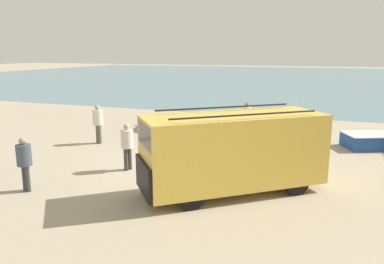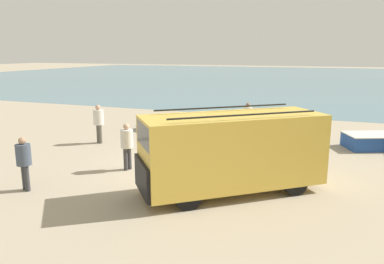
% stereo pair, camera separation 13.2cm
% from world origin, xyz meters
% --- Properties ---
extents(ground_plane, '(200.00, 200.00, 0.00)m').
position_xyz_m(ground_plane, '(0.00, 0.00, 0.00)').
color(ground_plane, tan).
extents(sea_water, '(120.00, 80.00, 0.01)m').
position_xyz_m(sea_water, '(0.00, 52.00, 0.00)').
color(sea_water, slate).
rests_on(sea_water, ground_plane).
extents(parked_van, '(5.39, 4.87, 2.51)m').
position_xyz_m(parked_van, '(2.38, -1.89, 1.30)').
color(parked_van, gold).
rests_on(parked_van, ground_plane).
extents(fishing_rowboat_2, '(4.86, 3.10, 0.69)m').
position_xyz_m(fishing_rowboat_2, '(-2.72, 5.43, 0.34)').
color(fishing_rowboat_2, '#234CA3').
rests_on(fishing_rowboat_2, ground_plane).
extents(fisherman_0, '(0.44, 0.44, 1.67)m').
position_xyz_m(fisherman_0, '(-3.52, -3.98, 1.00)').
color(fisherman_0, '#38383D').
rests_on(fisherman_0, ground_plane).
extents(fisherman_1, '(0.44, 0.44, 1.69)m').
position_xyz_m(fisherman_1, '(-1.66, -1.08, 1.01)').
color(fisherman_1, '#38383D').
rests_on(fisherman_1, ground_plane).
extents(fisherman_2, '(0.43, 0.43, 1.64)m').
position_xyz_m(fisherman_2, '(1.07, 6.22, 0.98)').
color(fisherman_2, '#38383D').
rests_on(fisherman_2, ground_plane).
extents(fisherman_3, '(0.47, 0.47, 1.79)m').
position_xyz_m(fisherman_3, '(-4.94, 1.97, 1.07)').
color(fisherman_3, '#5B564C').
rests_on(fisherman_3, ground_plane).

